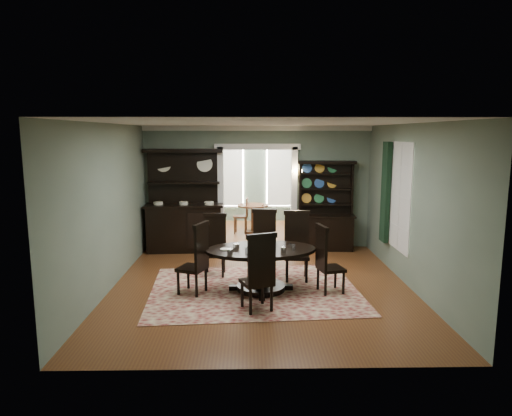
% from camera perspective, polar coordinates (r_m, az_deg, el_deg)
% --- Properties ---
extents(room, '(5.51, 6.01, 3.01)m').
position_cam_1_polar(room, '(8.27, 0.63, 0.67)').
color(room, brown).
rests_on(room, ground).
extents(parlor, '(3.51, 3.50, 3.01)m').
position_cam_1_polar(parlor, '(13.73, -0.06, 3.88)').
color(parlor, brown).
rests_on(parlor, ground).
extents(doorway_trim, '(2.08, 0.25, 2.57)m').
position_cam_1_polar(doorway_trim, '(11.20, 0.18, 3.16)').
color(doorway_trim, silver).
rests_on(doorway_trim, floor).
extents(right_window, '(0.15, 1.47, 2.12)m').
position_cam_1_polar(right_window, '(9.61, 16.75, 1.62)').
color(right_window, white).
rests_on(right_window, wall_right).
extents(wall_sconce, '(0.27, 0.21, 0.21)m').
position_cam_1_polar(wall_sconce, '(11.08, 5.13, 4.47)').
color(wall_sconce, gold).
rests_on(wall_sconce, back_wall_right).
extents(rug, '(3.91, 3.13, 0.01)m').
position_cam_1_polar(rug, '(8.43, -0.20, -10.19)').
color(rug, maroon).
rests_on(rug, floor).
extents(dining_table, '(2.10, 2.02, 0.78)m').
position_cam_1_polar(dining_table, '(8.26, 0.63, -6.68)').
color(dining_table, black).
rests_on(dining_table, rug).
extents(centerpiece, '(1.36, 0.87, 0.22)m').
position_cam_1_polar(centerpiece, '(8.25, 0.55, -4.54)').
color(centerpiece, silver).
rests_on(centerpiece, dining_table).
extents(chair_far_left, '(0.48, 0.44, 1.24)m').
position_cam_1_polar(chair_far_left, '(9.23, -5.14, -4.33)').
color(chair_far_left, black).
rests_on(chair_far_left, rug).
extents(chair_far_mid, '(0.53, 0.50, 1.31)m').
position_cam_1_polar(chair_far_mid, '(9.27, 1.04, -3.98)').
color(chair_far_mid, black).
rests_on(chair_far_mid, rug).
extents(chair_far_right, '(0.53, 0.50, 1.34)m').
position_cam_1_polar(chair_far_right, '(8.94, 5.10, -4.42)').
color(chair_far_right, black).
rests_on(chair_far_right, rug).
extents(chair_end_left, '(0.60, 0.61, 1.30)m').
position_cam_1_polar(chair_end_left, '(8.10, -7.36, -6.08)').
color(chair_end_left, black).
rests_on(chair_end_left, rug).
extents(chair_end_right, '(0.53, 0.54, 1.23)m').
position_cam_1_polar(chair_end_right, '(8.20, 8.71, -6.15)').
color(chair_end_right, black).
rests_on(chair_end_right, rug).
extents(chair_near, '(0.62, 0.60, 1.30)m').
position_cam_1_polar(chair_near, '(7.24, 0.43, -7.85)').
color(chair_near, black).
rests_on(chair_near, rug).
extents(sideboard, '(1.89, 0.74, 2.46)m').
position_cam_1_polar(sideboard, '(11.13, -8.93, -0.95)').
color(sideboard, black).
rests_on(sideboard, floor).
extents(welsh_dresser, '(1.42, 0.61, 2.17)m').
position_cam_1_polar(welsh_dresser, '(11.25, 8.70, -1.21)').
color(welsh_dresser, black).
rests_on(welsh_dresser, floor).
extents(parlor_table, '(0.88, 0.88, 0.81)m').
position_cam_1_polar(parlor_table, '(13.00, -0.38, -0.82)').
color(parlor_table, '#593019').
rests_on(parlor_table, parlor_floor).
extents(parlor_chair_left, '(0.44, 0.43, 1.01)m').
position_cam_1_polar(parlor_chair_left, '(12.95, -1.63, -0.81)').
color(parlor_chair_left, '#593019').
rests_on(parlor_chair_left, parlor_floor).
extents(parlor_chair_right, '(0.38, 0.36, 0.84)m').
position_cam_1_polar(parlor_chair_right, '(12.93, 1.33, -1.24)').
color(parlor_chair_right, '#593019').
rests_on(parlor_chair_right, parlor_floor).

